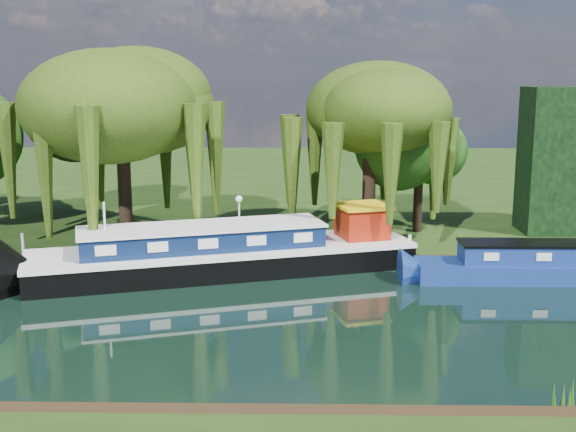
{
  "coord_description": "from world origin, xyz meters",
  "views": [
    {
      "loc": [
        3.68,
        -25.9,
        9.16
      ],
      "look_at": [
        3.1,
        6.2,
        2.8
      ],
      "focal_mm": 45.0,
      "sensor_mm": 36.0,
      "label": 1
    }
  ],
  "objects_px": {
    "red_dinghy": "(50,269)",
    "white_cruiser": "(478,271)",
    "dutch_barge": "(227,253)",
    "narrowboat": "(563,266)"
  },
  "relations": [
    {
      "from": "white_cruiser",
      "to": "narrowboat",
      "type": "bearing_deg",
      "value": -109.98
    },
    {
      "from": "white_cruiser",
      "to": "red_dinghy",
      "type": "bearing_deg",
      "value": 95.34
    },
    {
      "from": "narrowboat",
      "to": "red_dinghy",
      "type": "bearing_deg",
      "value": 176.22
    },
    {
      "from": "dutch_barge",
      "to": "narrowboat",
      "type": "height_order",
      "value": "dutch_barge"
    },
    {
      "from": "narrowboat",
      "to": "dutch_barge",
      "type": "bearing_deg",
      "value": 175.76
    },
    {
      "from": "dutch_barge",
      "to": "white_cruiser",
      "type": "distance_m",
      "value": 11.87
    },
    {
      "from": "red_dinghy",
      "to": "white_cruiser",
      "type": "bearing_deg",
      "value": -78.67
    },
    {
      "from": "dutch_barge",
      "to": "white_cruiser",
      "type": "height_order",
      "value": "dutch_barge"
    },
    {
      "from": "narrowboat",
      "to": "white_cruiser",
      "type": "distance_m",
      "value": 3.8
    },
    {
      "from": "dutch_barge",
      "to": "white_cruiser",
      "type": "xyz_separation_m",
      "value": [
        11.82,
        0.46,
        -0.93
      ]
    }
  ]
}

